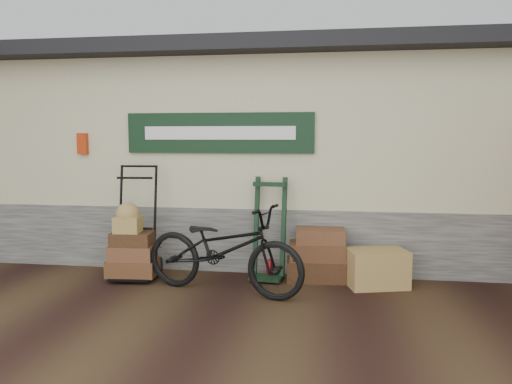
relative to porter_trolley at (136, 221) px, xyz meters
The scene contains 7 objects.
ground 1.67m from the porter_trolley, 22.23° to the right, with size 80.00×80.00×0.00m, color black.
station_building 2.70m from the porter_trolley, 57.97° to the left, with size 14.40×4.10×3.20m.
porter_trolley is the anchor object (origin of this frame).
green_barrow 1.80m from the porter_trolley, ahead, with size 0.49×0.41×1.36m, color black, non-canonical shape.
suitcase_stack 2.47m from the porter_trolley, ahead, with size 0.79×0.50×0.70m, color #3B1C12, non-canonical shape.
wicker_hamper 3.23m from the porter_trolley, ahead, with size 0.73×0.47×0.47m, color olive.
bicycle 1.42m from the porter_trolley, 21.54° to the right, with size 2.09×0.73×1.21m, color black.
Camera 1 is at (1.22, -5.75, 1.89)m, focal length 35.00 mm.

